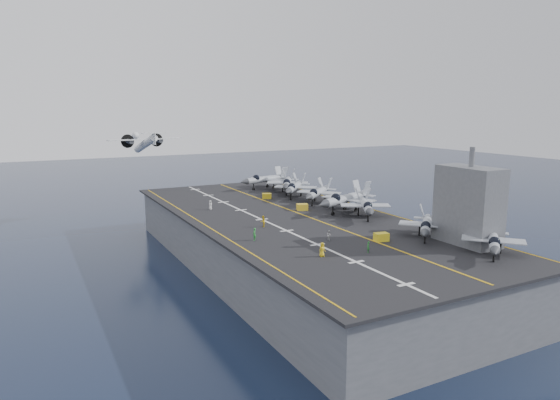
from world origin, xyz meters
name	(u,v)px	position (x,y,z in m)	size (l,w,h in m)	color
ground	(289,268)	(0.00, 0.00, 0.00)	(500.00, 500.00, 0.00)	#142135
hull	(289,243)	(0.00, 0.00, 5.00)	(36.00, 90.00, 10.00)	#56595E
flight_deck	(290,217)	(0.00, 0.00, 10.20)	(38.00, 92.00, 0.40)	black
foul_line	(303,215)	(3.00, 0.00, 10.42)	(0.35, 90.00, 0.02)	gold
landing_centerline	(262,219)	(-6.00, 0.00, 10.42)	(0.50, 90.00, 0.02)	silver
deck_edge_port	(206,226)	(-17.00, 0.00, 10.42)	(0.25, 90.00, 0.02)	gold
deck_edge_stbd	(366,208)	(18.50, 0.00, 10.42)	(0.25, 90.00, 0.02)	gold
island_superstructure	(469,196)	(15.00, -30.00, 17.90)	(5.00, 10.00, 15.00)	#56595E
fighter_jet_0	(494,239)	(13.46, -36.23, 12.66)	(15.52, 15.14, 4.52)	gray
fighter_jet_1	(426,224)	(11.84, -24.55, 12.69)	(15.57, 15.45, 4.57)	#99A0AA
fighter_jet_3	(366,205)	(12.60, -7.49, 12.87)	(15.34, 17.07, 4.94)	#979FA5
fighter_jet_4	(346,198)	(12.33, -1.30, 13.25)	(19.31, 16.24, 5.70)	#8F969D
fighter_jet_5	(318,192)	(12.40, 9.51, 12.89)	(17.11, 16.58, 4.98)	#949DA3
fighter_jet_6	(295,186)	(11.52, 18.51, 12.94)	(16.99, 17.38, 5.07)	gray
fighter_jet_7	(287,182)	(12.88, 24.65, 13.06)	(16.66, 18.42, 5.33)	#98A0A6
fighter_jet_8	(266,178)	(11.11, 33.20, 13.05)	(17.41, 13.85, 5.30)	#8F969E
tow_cart_a	(381,237)	(4.10, -22.82, 11.05)	(2.38, 1.76, 1.30)	yellow
tow_cart_b	(302,207)	(5.18, 4.00, 11.07)	(2.58, 2.10, 1.34)	yellow
tow_cart_c	(267,196)	(4.63, 19.50, 11.03)	(2.47, 2.10, 1.26)	gold
crew_0	(322,250)	(-8.75, -25.62, 11.43)	(1.29, 0.92, 2.05)	yellow
crew_1	(254,234)	(-13.58, -13.16, 11.42)	(1.35, 1.47, 2.04)	#268C33
crew_2	(263,221)	(-8.39, -5.54, 11.42)	(1.27, 1.46, 2.04)	yellow
crew_5	(210,205)	(-11.40, 13.39, 11.39)	(1.39, 1.41, 1.98)	silver
crew_6	(368,247)	(-1.66, -26.95, 11.22)	(1.04, 1.17, 1.64)	#237B2B
crew_7	(329,235)	(-2.92, -18.48, 11.21)	(0.73, 1.03, 1.62)	silver
transport_plane	(146,144)	(-14.71, 55.65, 21.57)	(22.35, 16.91, 4.83)	white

